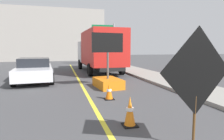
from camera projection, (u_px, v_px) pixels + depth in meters
The scene contains 10 objects.
sidewalk_curb at pixel (224, 97), 7.37m from camera, with size 2.38×48.00×0.14m, color gray.
lane_center_stripe at pixel (95, 109), 6.11m from camera, with size 0.14×36.00×0.01m, color yellow.
roadwork_sign at pixel (197, 74), 3.51m from camera, with size 1.62×0.24×2.33m.
arrow_board_trailer at pixel (108, 78), 9.58m from camera, with size 1.60×1.92×2.70m.
box_truck at pixel (99, 50), 15.84m from camera, with size 2.93×8.01×3.31m.
pickup_car at pixel (34, 69), 11.54m from camera, with size 2.38×5.08×1.38m.
highway_guide_sign at pixel (108, 37), 23.36m from camera, with size 2.79×0.21×5.00m.
far_building_block at pixel (43, 35), 32.25m from camera, with size 19.81×6.01×8.35m, color gray.
traffic_cone_near_sign at pixel (130, 111), 4.78m from camera, with size 0.36×0.36×0.76m.
traffic_cone_mid_lane at pixel (109, 91), 7.32m from camera, with size 0.36×0.36×0.63m.
Camera 1 is at (-1.00, 0.13, 1.92)m, focal length 30.80 mm.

